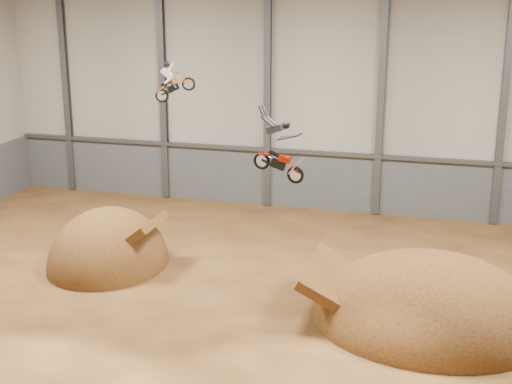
% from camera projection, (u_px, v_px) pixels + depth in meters
% --- Properties ---
extents(floor, '(40.00, 40.00, 0.00)m').
position_uv_depth(floor, '(256.00, 314.00, 29.58)').
color(floor, '#482A13').
rests_on(floor, ground).
extents(back_wall, '(40.00, 0.10, 14.00)m').
position_uv_depth(back_wall, '(324.00, 94.00, 41.51)').
color(back_wall, '#A19C8F').
rests_on(back_wall, ground).
extents(lower_band_back, '(39.80, 0.18, 3.50)m').
position_uv_depth(lower_band_back, '(321.00, 182.00, 42.88)').
color(lower_band_back, '#4F5156').
rests_on(lower_band_back, ground).
extents(steel_rail, '(39.80, 0.35, 0.20)m').
position_uv_depth(steel_rail, '(321.00, 153.00, 42.24)').
color(steel_rail, '#47494F').
rests_on(steel_rail, lower_band_back).
extents(steel_column_0, '(0.40, 0.36, 13.90)m').
position_uv_depth(steel_column_0, '(66.00, 85.00, 45.56)').
color(steel_column_0, '#47494F').
rests_on(steel_column_0, ground).
extents(steel_column_1, '(0.40, 0.36, 13.90)m').
position_uv_depth(steel_column_1, '(163.00, 89.00, 43.86)').
color(steel_column_1, '#47494F').
rests_on(steel_column_1, ground).
extents(steel_column_2, '(0.40, 0.36, 13.90)m').
position_uv_depth(steel_column_2, '(268.00, 93.00, 42.17)').
color(steel_column_2, '#47494F').
rests_on(steel_column_2, ground).
extents(steel_column_3, '(0.40, 0.36, 13.90)m').
position_uv_depth(steel_column_3, '(381.00, 97.00, 40.48)').
color(steel_column_3, '#47494F').
rests_on(steel_column_3, ground).
extents(steel_column_4, '(0.40, 0.36, 13.90)m').
position_uv_depth(steel_column_4, '(504.00, 102.00, 38.79)').
color(steel_column_4, '#47494F').
rests_on(steel_column_4, ground).
extents(takeoff_ramp, '(5.68, 6.55, 5.68)m').
position_uv_depth(takeoff_ramp, '(109.00, 265.00, 34.73)').
color(takeoff_ramp, '#3F250F').
rests_on(takeoff_ramp, ground).
extents(landing_ramp, '(9.49, 8.39, 5.47)m').
position_uv_depth(landing_ramp, '(428.00, 321.00, 28.93)').
color(landing_ramp, '#3F250F').
rests_on(landing_ramp, ground).
extents(fmx_rider_a, '(2.55, 1.32, 2.35)m').
position_uv_depth(fmx_rider_a, '(178.00, 76.00, 31.52)').
color(fmx_rider_a, '#D84B05').
extents(fmx_rider_b, '(3.77, 1.42, 3.38)m').
position_uv_depth(fmx_rider_b, '(276.00, 145.00, 29.32)').
color(fmx_rider_b, '#B21300').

